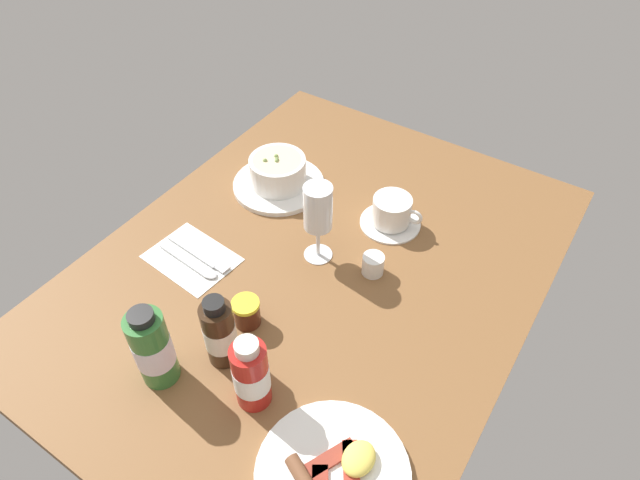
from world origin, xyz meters
TOP-DOWN VIEW (x-y plane):
  - ground_plane at (0.00, 0.00)cm, footprint 110.00×84.00cm
  - porridge_bowl at (-16.25, -21.11)cm, footprint 21.43×21.43cm
  - cutlery_setting at (12.46, -21.95)cm, footprint 14.75×18.95cm
  - coffee_cup at (-19.39, 7.04)cm, footprint 13.35×13.69cm
  - creamer_jug at (-4.75, 10.68)cm, footprint 5.28×4.41cm
  - wine_glass at (-2.83, -1.12)cm, footprint 5.97×5.97cm
  - jam_jar at (18.67, -2.60)cm, footprint 5.16×5.16cm
  - sauce_bottle_green at (35.48, -8.00)cm, footprint 6.42×6.42cm
  - sauce_bottle_red at (30.16, 7.99)cm, footprint 5.96×5.96cm
  - sauce_bottle_brown at (26.78, -1.36)cm, footprint 5.59×5.59cm
  - breakfast_plate at (33.99, 25.94)cm, footprint 23.44×23.44cm

SIDE VIEW (x-z plane):
  - ground_plane at x=0.00cm, z-range -3.00..0.00cm
  - cutlery_setting at x=12.46cm, z-range -0.20..0.70cm
  - breakfast_plate at x=33.99cm, z-range -0.91..2.79cm
  - creamer_jug at x=-4.75cm, z-range -0.23..4.80cm
  - jam_jar at x=18.67cm, z-range 0.03..5.70cm
  - coffee_cup at x=-19.39cm, z-range -0.20..6.84cm
  - porridge_bowl at x=-16.25cm, z-range -0.57..7.94cm
  - sauce_bottle_brown at x=26.78cm, z-range -0.72..14.62cm
  - sauce_bottle_red at x=30.16cm, z-range -0.71..14.72cm
  - sauce_bottle_green at x=35.48cm, z-range -0.60..16.34cm
  - wine_glass at x=-2.83cm, z-range 3.28..21.33cm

